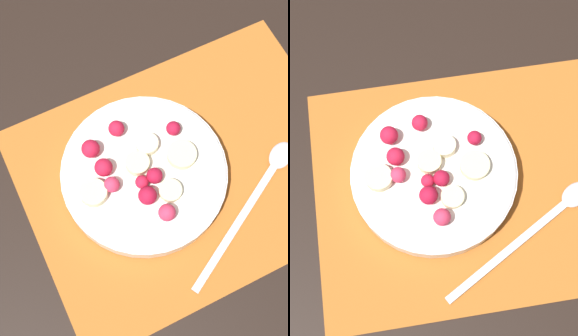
{
  "view_description": "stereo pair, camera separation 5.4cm",
  "coord_description": "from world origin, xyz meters",
  "views": [
    {
      "loc": [
        -0.13,
        -0.15,
        0.54
      ],
      "look_at": [
        -0.05,
        0.01,
        0.04
      ],
      "focal_mm": 50.0,
      "sensor_mm": 36.0,
      "label": 1
    },
    {
      "loc": [
        -0.08,
        -0.17,
        0.54
      ],
      "look_at": [
        -0.05,
        0.01,
        0.04
      ],
      "focal_mm": 50.0,
      "sensor_mm": 36.0,
      "label": 2
    }
  ],
  "objects": [
    {
      "name": "placemat",
      "position": [
        0.0,
        0.0,
        0.0
      ],
      "size": [
        0.4,
        0.3,
        0.01
      ],
      "color": "#B26023",
      "rests_on": "ground_plane"
    },
    {
      "name": "spoon",
      "position": [
        0.07,
        -0.06,
        0.01
      ],
      "size": [
        0.2,
        0.12,
        0.01
      ],
      "rotation": [
        0.0,
        0.0,
        6.8
      ],
      "color": "silver",
      "rests_on": "placemat"
    },
    {
      "name": "fruit_bowl",
      "position": [
        -0.05,
        0.01,
        0.02
      ],
      "size": [
        0.2,
        0.2,
        0.05
      ],
      "color": "white",
      "rests_on": "placemat"
    },
    {
      "name": "ground_plane",
      "position": [
        0.0,
        0.0,
        0.0
      ],
      "size": [
        3.0,
        3.0,
        0.0
      ],
      "primitive_type": "plane",
      "color": "black"
    }
  ]
}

